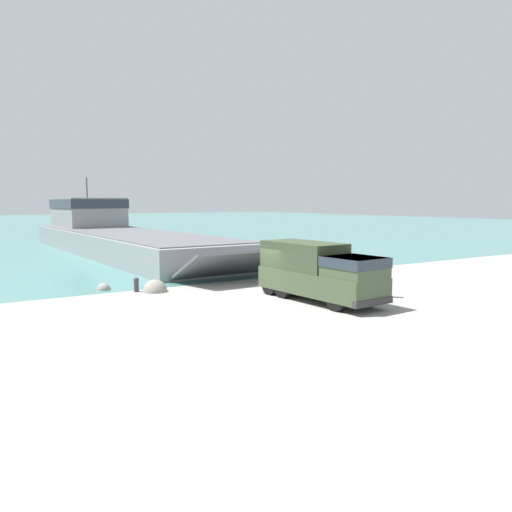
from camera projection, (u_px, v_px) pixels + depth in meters
name	position (u px, v px, depth m)	size (l,w,h in m)	color
ground_plane	(263.00, 295.00, 27.03)	(240.00, 240.00, 0.00)	gray
water_surface	(23.00, 225.00, 106.97)	(240.00, 180.00, 0.01)	#477F7A
landing_craft	(114.00, 232.00, 51.24)	(9.98, 41.20, 7.83)	gray
military_truck	(319.00, 271.00, 25.20)	(2.87, 7.41, 2.92)	#3D4C33
soldier_on_ramp	(386.00, 278.00, 26.14)	(0.44, 0.50, 1.75)	#6B664C
mooring_bollard	(136.00, 284.00, 27.83)	(0.31, 0.31, 0.83)	#333338
shoreline_rock_a	(104.00, 290.00, 28.51)	(0.78, 0.78, 0.78)	gray
shoreline_rock_b	(155.00, 292.00, 27.93)	(1.37, 1.37, 1.37)	gray
shoreline_rock_c	(319.00, 269.00, 37.15)	(1.32, 1.32, 1.32)	gray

